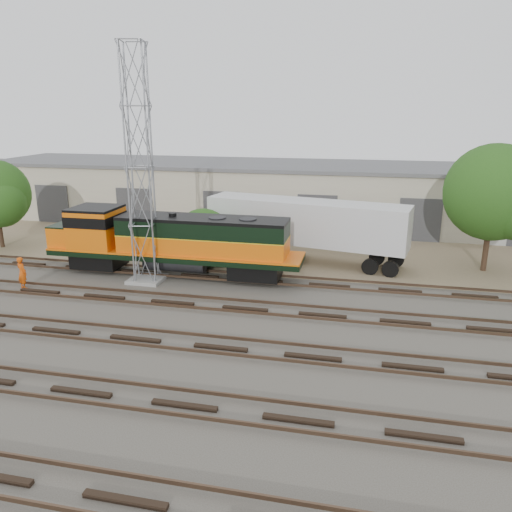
% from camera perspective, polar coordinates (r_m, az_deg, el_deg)
% --- Properties ---
extents(ground, '(140.00, 140.00, 0.00)m').
position_cam_1_polar(ground, '(24.69, -2.07, -7.49)').
color(ground, '#47423A').
rests_on(ground, ground).
extents(dirt_strip, '(80.00, 16.00, 0.02)m').
position_cam_1_polar(dirt_strip, '(38.59, 3.48, 1.41)').
color(dirt_strip, '#726047').
rests_on(dirt_strip, ground).
extents(tracks, '(80.00, 20.40, 0.28)m').
position_cam_1_polar(tracks, '(22.04, -4.05, -10.38)').
color(tracks, black).
rests_on(tracks, ground).
extents(warehouse, '(58.40, 10.40, 5.30)m').
position_cam_1_polar(warehouse, '(45.75, 5.19, 7.15)').
color(warehouse, '#BDB79E').
rests_on(warehouse, ground).
extents(locomotive, '(16.03, 2.81, 3.85)m').
position_cam_1_polar(locomotive, '(31.13, -9.85, 1.74)').
color(locomotive, black).
rests_on(locomotive, tracks).
extents(signal_tower, '(2.00, 2.00, 13.52)m').
position_cam_1_polar(signal_tower, '(29.55, -13.10, 9.41)').
color(signal_tower, gray).
rests_on(signal_tower, ground).
extents(worker, '(0.81, 0.69, 1.90)m').
position_cam_1_polar(worker, '(31.73, -25.17, -1.75)').
color(worker, '#D14A0B').
rests_on(worker, ground).
extents(semi_trailer, '(13.80, 5.32, 4.16)m').
position_cam_1_polar(semi_trailer, '(33.60, 6.21, 3.66)').
color(semi_trailer, silver).
rests_on(semi_trailer, ground).
extents(tree_mid, '(4.09, 3.90, 3.90)m').
position_cam_1_polar(tree_mid, '(33.53, -5.79, 1.88)').
color(tree_mid, '#382619').
rests_on(tree_mid, ground).
extents(tree_east, '(6.27, 5.98, 8.07)m').
position_cam_1_polar(tree_east, '(34.11, 26.06, 6.21)').
color(tree_east, '#382619').
rests_on(tree_east, ground).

